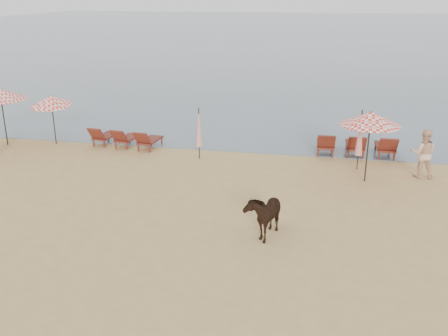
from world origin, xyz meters
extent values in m
plane|color=tan|center=(0.00, 0.00, 0.00)|extent=(120.00, 120.00, 0.00)
cube|color=#51606B|center=(0.00, 80.00, 0.00)|extent=(160.00, 140.00, 0.06)
cube|color=maroon|center=(-6.11, 10.14, 0.33)|extent=(0.76, 1.37, 0.07)
cube|color=maroon|center=(-6.19, 9.44, 0.59)|extent=(0.65, 0.50, 0.57)
cube|color=maroon|center=(-5.09, 10.01, 0.33)|extent=(0.76, 1.37, 0.07)
cube|color=maroon|center=(-5.17, 9.32, 0.59)|extent=(0.65, 0.50, 0.57)
cube|color=maroon|center=(-4.07, 9.89, 0.33)|extent=(0.76, 1.37, 0.07)
cube|color=maroon|center=(-4.15, 9.20, 0.59)|extent=(0.65, 0.50, 0.57)
cube|color=maroon|center=(2.99, 10.66, 0.36)|extent=(0.70, 1.46, 0.08)
cube|color=maroon|center=(3.00, 9.89, 0.65)|extent=(0.68, 0.49, 0.64)
cube|color=maroon|center=(4.13, 10.68, 0.36)|extent=(0.70, 1.46, 0.08)
cube|color=maroon|center=(4.14, 9.91, 0.65)|extent=(0.68, 0.49, 0.64)
cube|color=maroon|center=(5.27, 10.70, 0.36)|extent=(0.70, 1.46, 0.08)
cube|color=maroon|center=(5.28, 9.93, 0.65)|extent=(0.68, 0.49, 0.64)
cylinder|color=black|center=(-10.09, 9.13, 1.10)|extent=(0.05, 0.05, 2.19)
cone|color=red|center=(-10.09, 9.13, 2.14)|extent=(2.09, 2.09, 0.45)
cylinder|color=black|center=(-8.16, 9.65, 0.95)|extent=(0.04, 0.04, 1.90)
cone|color=red|center=(-8.16, 9.65, 1.85)|extent=(1.68, 1.71, 0.57)
sphere|color=black|center=(-8.16, 9.65, 2.03)|extent=(0.07, 0.07, 0.07)
cylinder|color=black|center=(4.33, 7.67, 1.11)|extent=(0.05, 0.05, 2.23)
cone|color=red|center=(4.33, 7.67, 2.18)|extent=(1.98, 1.98, 0.45)
sphere|color=black|center=(4.33, 7.67, 2.38)|extent=(0.08, 0.08, 0.08)
cylinder|color=black|center=(-1.75, 8.94, 1.00)|extent=(0.04, 0.04, 1.99)
cone|color=red|center=(-1.75, 8.94, 1.24)|extent=(0.24, 0.24, 1.49)
cylinder|color=black|center=(4.14, 8.89, 1.09)|extent=(0.05, 0.05, 2.19)
cone|color=red|center=(4.14, 8.89, 1.36)|extent=(0.27, 0.27, 1.64)
imported|color=black|center=(1.45, 3.09, 0.62)|extent=(0.98, 1.58, 1.24)
imported|color=#E3B18D|center=(6.25, 8.46, 0.86)|extent=(0.88, 0.71, 1.72)
camera|label=1|loc=(2.74, -8.76, 6.08)|focal=40.00mm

